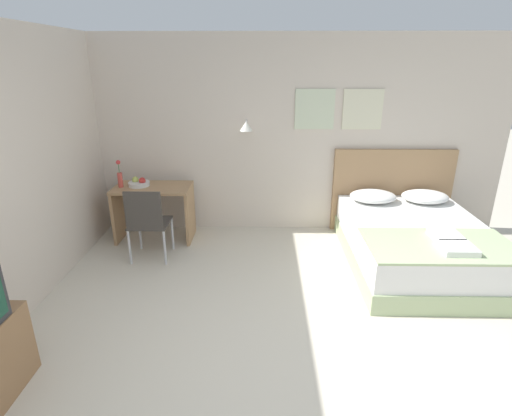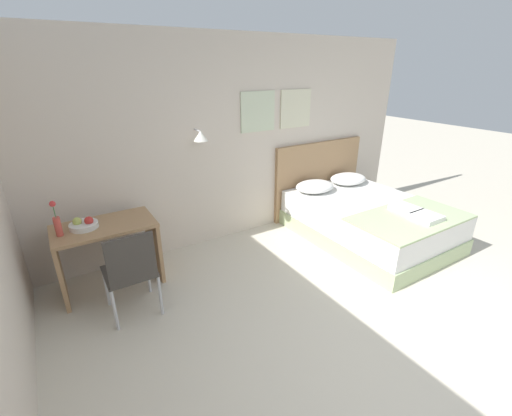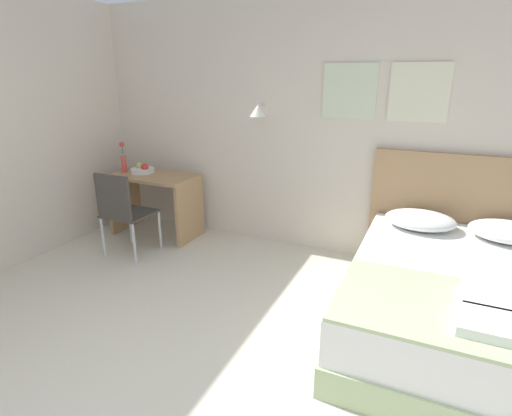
# 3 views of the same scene
# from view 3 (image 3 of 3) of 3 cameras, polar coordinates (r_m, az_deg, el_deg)

# --- Properties ---
(wall_back) EXTENTS (5.94, 0.31, 2.65)m
(wall_back) POSITION_cam_3_polar(r_m,az_deg,el_deg) (4.27, 8.35, 11.28)
(wall_back) COLOR beige
(wall_back) RESTS_ON ground_plane
(bed) EXTENTS (1.54, 2.10, 0.53)m
(bed) POSITION_cam_3_polar(r_m,az_deg,el_deg) (3.34, 26.89, -12.03)
(bed) COLOR #B2C693
(bed) RESTS_ON ground_plane
(headboard) EXTENTS (1.66, 0.06, 1.17)m
(headboard) POSITION_cam_3_polar(r_m,az_deg,el_deg) (4.21, 27.24, -1.10)
(headboard) COLOR #A87F56
(headboard) RESTS_ON ground_plane
(pillow_left) EXTENTS (0.61, 0.47, 0.15)m
(pillow_left) POSITION_cam_3_polar(r_m,az_deg,el_deg) (3.90, 22.39, -1.58)
(pillow_left) COLOR white
(pillow_left) RESTS_ON bed
(pillow_right) EXTENTS (0.61, 0.47, 0.15)m
(pillow_right) POSITION_cam_3_polar(r_m,az_deg,el_deg) (3.95, 32.35, -2.87)
(pillow_right) COLOR white
(pillow_right) RESTS_ON bed
(throw_blanket) EXTENTS (1.49, 0.84, 0.02)m
(throw_blanket) POSITION_cam_3_polar(r_m,az_deg,el_deg) (2.68, 28.03, -13.06)
(throw_blanket) COLOR #B2C693
(throw_blanket) RESTS_ON bed
(folded_towel_near_foot) EXTENTS (0.28, 0.33, 0.06)m
(folded_towel_near_foot) POSITION_cam_3_polar(r_m,az_deg,el_deg) (2.80, 30.17, -11.05)
(folded_towel_near_foot) COLOR white
(folded_towel_near_foot) RESTS_ON throw_blanket
(folded_towel_mid_bed) EXTENTS (0.33, 0.30, 0.06)m
(folded_towel_mid_bed) POSITION_cam_3_polar(r_m,az_deg,el_deg) (2.54, 30.32, -14.09)
(folded_towel_mid_bed) COLOR white
(folded_towel_mid_bed) RESTS_ON throw_blanket
(desk) EXTENTS (1.00, 0.58, 0.74)m
(desk) POSITION_cam_3_polar(r_m,az_deg,el_deg) (4.90, -14.21, 1.92)
(desk) COLOR #A87F56
(desk) RESTS_ON ground_plane
(desk_chair) EXTENTS (0.46, 0.46, 0.92)m
(desk_chair) POSITION_cam_3_polar(r_m,az_deg,el_deg) (4.36, -18.59, -0.07)
(desk_chair) COLOR #3D3833
(desk_chair) RESTS_ON ground_plane
(fruit_bowl) EXTENTS (0.28, 0.28, 0.12)m
(fruit_bowl) POSITION_cam_3_polar(r_m,az_deg,el_deg) (4.96, -15.91, 5.31)
(fruit_bowl) COLOR silver
(fruit_bowl) RESTS_ON desk
(flower_vase) EXTENTS (0.06, 0.06, 0.36)m
(flower_vase) POSITION_cam_3_polar(r_m,az_deg,el_deg) (5.04, -18.39, 6.46)
(flower_vase) COLOR #D14C42
(flower_vase) RESTS_ON desk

